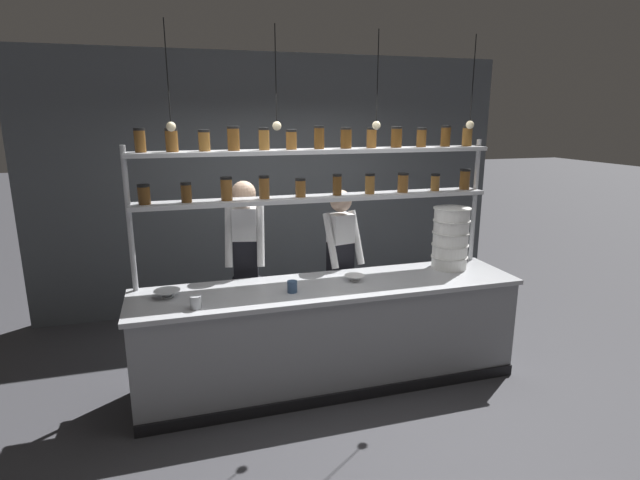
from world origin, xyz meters
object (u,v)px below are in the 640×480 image
spice_shelf_unit (319,176)px  prep_bowl_near_left (167,294)px  chef_left (246,259)px  serving_cup_by_board (196,302)px  prep_bowl_center_front (354,278)px  serving_cup_front (292,287)px  chef_center (341,261)px  container_stack (450,238)px

spice_shelf_unit → prep_bowl_near_left: bearing=-169.6°
spice_shelf_unit → chef_left: 1.05m
prep_bowl_near_left → serving_cup_by_board: bearing=-56.3°
prep_bowl_center_front → serving_cup_front: serving_cup_front is taller
spice_shelf_unit → prep_bowl_near_left: (-1.34, -0.25, -0.87)m
chef_center → container_stack: bearing=-36.2°
chef_center → prep_bowl_near_left: 1.69m
container_stack → spice_shelf_unit: bearing=171.3°
chef_center → prep_bowl_center_front: chef_center is taller
prep_bowl_near_left → serving_cup_by_board: serving_cup_by_board is taller
container_stack → serving_cup_by_board: bearing=-171.2°
chef_left → prep_bowl_center_front: 1.05m
prep_bowl_near_left → serving_cup_by_board: 0.37m
prep_bowl_near_left → serving_cup_front: 1.00m
serving_cup_by_board → chef_center: bearing=28.8°
serving_cup_by_board → spice_shelf_unit: bearing=26.2°
chef_left → container_stack: size_ratio=3.02×
chef_left → container_stack: chef_left is taller
chef_left → prep_bowl_center_front: (0.87, -0.58, -0.08)m
chef_center → serving_cup_by_board: 1.62m
container_stack → prep_bowl_near_left: container_stack is taller
spice_shelf_unit → container_stack: 1.39m
serving_cup_front → chef_center: bearing=45.2°
serving_cup_front → container_stack: bearing=8.4°
container_stack → chef_center: bearing=156.6°
chef_left → serving_cup_front: chef_left is taller
container_stack → prep_bowl_near_left: (-2.58, -0.06, -0.26)m
chef_center → prep_bowl_center_front: (-0.05, -0.51, -0.00)m
prep_bowl_center_front → prep_bowl_near_left: bearing=178.5°
chef_left → prep_bowl_near_left: bearing=-130.6°
serving_cup_front → prep_bowl_near_left: bearing=169.9°
chef_left → container_stack: bearing=-2.3°
prep_bowl_center_front → serving_cup_front: (-0.60, -0.14, 0.03)m
spice_shelf_unit → chef_left: spice_shelf_unit is taller
spice_shelf_unit → chef_left: size_ratio=1.83×
prep_bowl_center_front → serving_cup_by_board: size_ratio=1.77×
chef_left → chef_center: (0.91, -0.07, -0.08)m
prep_bowl_near_left → prep_bowl_center_front: (1.58, -0.04, -0.00)m
chef_left → prep_bowl_center_front: bearing=-21.6°
spice_shelf_unit → container_stack: (1.24, -0.19, -0.60)m
chef_left → serving_cup_by_board: bearing=-108.6°
container_stack → serving_cup_front: (-1.59, -0.23, -0.24)m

